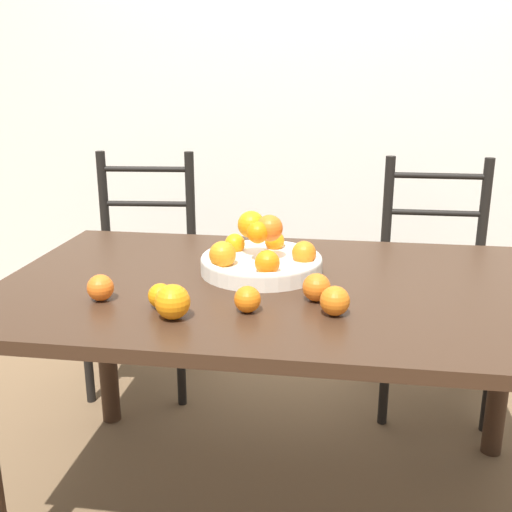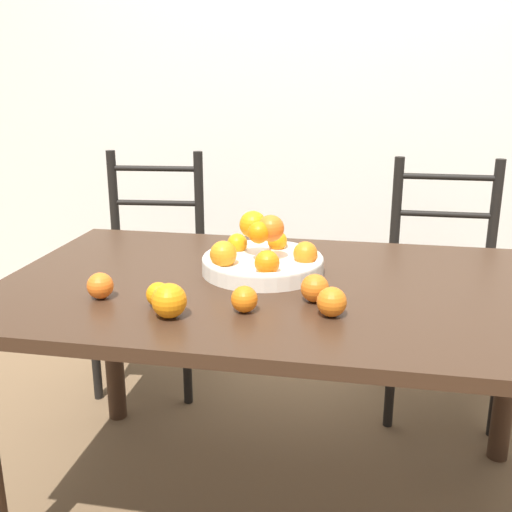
{
  "view_description": "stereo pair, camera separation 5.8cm",
  "coord_description": "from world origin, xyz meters",
  "px_view_note": "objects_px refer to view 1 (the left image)",
  "views": [
    {
      "loc": [
        0.16,
        -1.56,
        1.29
      ],
      "look_at": [
        -0.08,
        -0.03,
        0.82
      ],
      "focal_mm": 42.0,
      "sensor_mm": 36.0,
      "label": 1
    },
    {
      "loc": [
        0.21,
        -1.55,
        1.29
      ],
      "look_at": [
        -0.08,
        -0.03,
        0.82
      ],
      "focal_mm": 42.0,
      "sensor_mm": 36.0,
      "label": 2
    }
  ],
  "objects_px": {
    "orange_loose_3": "(335,301)",
    "orange_loose_5": "(317,287)",
    "orange_loose_0": "(173,302)",
    "orange_loose_1": "(160,296)",
    "chair_right": "(434,293)",
    "orange_loose_2": "(100,288)",
    "fruit_bowl": "(261,257)",
    "orange_loose_4": "(247,299)",
    "chair_left": "(143,278)"
  },
  "relations": [
    {
      "from": "orange_loose_3",
      "to": "chair_right",
      "type": "relative_size",
      "value": 0.07
    },
    {
      "from": "orange_loose_5",
      "to": "chair_right",
      "type": "bearing_deg",
      "value": 64.08
    },
    {
      "from": "chair_left",
      "to": "orange_loose_2",
      "type": "bearing_deg",
      "value": -82.08
    },
    {
      "from": "orange_loose_1",
      "to": "orange_loose_5",
      "type": "distance_m",
      "value": 0.39
    },
    {
      "from": "chair_right",
      "to": "orange_loose_3",
      "type": "bearing_deg",
      "value": -112.17
    },
    {
      "from": "fruit_bowl",
      "to": "chair_left",
      "type": "bearing_deg",
      "value": 131.81
    },
    {
      "from": "orange_loose_1",
      "to": "orange_loose_5",
      "type": "relative_size",
      "value": 0.85
    },
    {
      "from": "orange_loose_4",
      "to": "chair_left",
      "type": "xyz_separation_m",
      "value": [
        -0.61,
        0.98,
        -0.31
      ]
    },
    {
      "from": "orange_loose_4",
      "to": "chair_left",
      "type": "distance_m",
      "value": 1.2
    },
    {
      "from": "orange_loose_2",
      "to": "orange_loose_3",
      "type": "relative_size",
      "value": 0.94
    },
    {
      "from": "orange_loose_3",
      "to": "chair_left",
      "type": "relative_size",
      "value": 0.07
    },
    {
      "from": "orange_loose_3",
      "to": "orange_loose_4",
      "type": "bearing_deg",
      "value": -176.69
    },
    {
      "from": "orange_loose_4",
      "to": "chair_left",
      "type": "height_order",
      "value": "chair_left"
    },
    {
      "from": "orange_loose_4",
      "to": "orange_loose_5",
      "type": "relative_size",
      "value": 0.91
    },
    {
      "from": "chair_right",
      "to": "orange_loose_0",
      "type": "bearing_deg",
      "value": -126.58
    },
    {
      "from": "chair_left",
      "to": "orange_loose_1",
      "type": "bearing_deg",
      "value": -73.66
    },
    {
      "from": "orange_loose_5",
      "to": "chair_left",
      "type": "xyz_separation_m",
      "value": [
        -0.77,
        0.88,
        -0.31
      ]
    },
    {
      "from": "orange_loose_3",
      "to": "orange_loose_4",
      "type": "xyz_separation_m",
      "value": [
        -0.21,
        -0.01,
        -0.0
      ]
    },
    {
      "from": "orange_loose_1",
      "to": "chair_right",
      "type": "relative_size",
      "value": 0.06
    },
    {
      "from": "orange_loose_1",
      "to": "chair_right",
      "type": "distance_m",
      "value": 1.31
    },
    {
      "from": "orange_loose_0",
      "to": "orange_loose_3",
      "type": "xyz_separation_m",
      "value": [
        0.38,
        0.08,
        -0.01
      ]
    },
    {
      "from": "chair_right",
      "to": "orange_loose_4",
      "type": "bearing_deg",
      "value": -121.75
    },
    {
      "from": "chair_right",
      "to": "chair_left",
      "type": "bearing_deg",
      "value": 179.24
    },
    {
      "from": "orange_loose_0",
      "to": "orange_loose_4",
      "type": "bearing_deg",
      "value": 21.82
    },
    {
      "from": "orange_loose_1",
      "to": "orange_loose_4",
      "type": "relative_size",
      "value": 0.94
    },
    {
      "from": "orange_loose_1",
      "to": "orange_loose_2",
      "type": "relative_size",
      "value": 0.91
    },
    {
      "from": "orange_loose_0",
      "to": "orange_loose_2",
      "type": "distance_m",
      "value": 0.23
    },
    {
      "from": "orange_loose_2",
      "to": "orange_loose_3",
      "type": "bearing_deg",
      "value": -0.94
    },
    {
      "from": "orange_loose_1",
      "to": "chair_right",
      "type": "height_order",
      "value": "chair_right"
    },
    {
      "from": "fruit_bowl",
      "to": "orange_loose_1",
      "type": "height_order",
      "value": "fruit_bowl"
    },
    {
      "from": "orange_loose_1",
      "to": "chair_right",
      "type": "bearing_deg",
      "value": 50.69
    },
    {
      "from": "orange_loose_1",
      "to": "chair_left",
      "type": "relative_size",
      "value": 0.06
    },
    {
      "from": "orange_loose_0",
      "to": "orange_loose_3",
      "type": "bearing_deg",
      "value": 11.85
    },
    {
      "from": "fruit_bowl",
      "to": "orange_loose_5",
      "type": "xyz_separation_m",
      "value": [
        0.17,
        -0.21,
        -0.01
      ]
    },
    {
      "from": "orange_loose_3",
      "to": "orange_loose_5",
      "type": "xyz_separation_m",
      "value": [
        -0.05,
        0.09,
        0.0
      ]
    },
    {
      "from": "orange_loose_3",
      "to": "orange_loose_4",
      "type": "height_order",
      "value": "orange_loose_3"
    },
    {
      "from": "orange_loose_0",
      "to": "chair_left",
      "type": "distance_m",
      "value": 1.18
    },
    {
      "from": "orange_loose_1",
      "to": "chair_left",
      "type": "bearing_deg",
      "value": 111.94
    },
    {
      "from": "chair_left",
      "to": "fruit_bowl",
      "type": "bearing_deg",
      "value": -53.8
    },
    {
      "from": "orange_loose_2",
      "to": "orange_loose_4",
      "type": "distance_m",
      "value": 0.38
    },
    {
      "from": "orange_loose_4",
      "to": "chair_left",
      "type": "relative_size",
      "value": 0.07
    },
    {
      "from": "orange_loose_4",
      "to": "chair_left",
      "type": "bearing_deg",
      "value": 122.01
    },
    {
      "from": "orange_loose_2",
      "to": "chair_right",
      "type": "bearing_deg",
      "value": 44.64
    },
    {
      "from": "orange_loose_3",
      "to": "chair_right",
      "type": "bearing_deg",
      "value": 68.6
    },
    {
      "from": "orange_loose_5",
      "to": "fruit_bowl",
      "type": "bearing_deg",
      "value": 129.76
    },
    {
      "from": "orange_loose_1",
      "to": "orange_loose_2",
      "type": "distance_m",
      "value": 0.17
    },
    {
      "from": "orange_loose_0",
      "to": "orange_loose_5",
      "type": "height_order",
      "value": "orange_loose_0"
    },
    {
      "from": "orange_loose_0",
      "to": "orange_loose_1",
      "type": "bearing_deg",
      "value": 127.98
    },
    {
      "from": "orange_loose_4",
      "to": "chair_right",
      "type": "distance_m",
      "value": 1.18
    },
    {
      "from": "chair_left",
      "to": "chair_right",
      "type": "relative_size",
      "value": 1.0
    }
  ]
}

